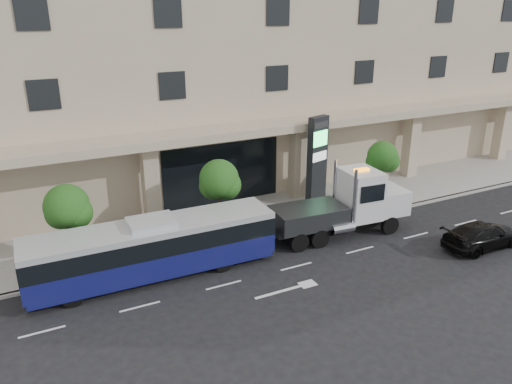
{
  "coord_description": "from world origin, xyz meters",
  "views": [
    {
      "loc": [
        -11.87,
        -20.49,
        12.41
      ],
      "look_at": [
        -0.53,
        2.0,
        2.95
      ],
      "focal_mm": 35.0,
      "sensor_mm": 36.0,
      "label": 1
    }
  ],
  "objects_px": {
    "tow_truck": "(347,206)",
    "signage_pylon": "(317,160)",
    "black_sedan": "(483,235)",
    "city_bus": "(153,247)"
  },
  "relations": [
    {
      "from": "black_sedan",
      "to": "signage_pylon",
      "type": "relative_size",
      "value": 0.83
    },
    {
      "from": "tow_truck",
      "to": "signage_pylon",
      "type": "bearing_deg",
      "value": 83.94
    },
    {
      "from": "tow_truck",
      "to": "black_sedan",
      "type": "xyz_separation_m",
      "value": [
        5.58,
        -4.79,
        -1.03
      ]
    },
    {
      "from": "tow_truck",
      "to": "signage_pylon",
      "type": "xyz_separation_m",
      "value": [
        0.83,
        4.41,
        1.37
      ]
    },
    {
      "from": "black_sedan",
      "to": "signage_pylon",
      "type": "xyz_separation_m",
      "value": [
        -4.76,
        9.19,
        2.39
      ]
    },
    {
      "from": "city_bus",
      "to": "black_sedan",
      "type": "height_order",
      "value": "city_bus"
    },
    {
      "from": "city_bus",
      "to": "tow_truck",
      "type": "xyz_separation_m",
      "value": [
        11.17,
        -0.24,
        0.2
      ]
    },
    {
      "from": "city_bus",
      "to": "signage_pylon",
      "type": "xyz_separation_m",
      "value": [
        12.0,
        4.17,
        1.56
      ]
    },
    {
      "from": "signage_pylon",
      "to": "city_bus",
      "type": "bearing_deg",
      "value": -176.77
    },
    {
      "from": "city_bus",
      "to": "signage_pylon",
      "type": "bearing_deg",
      "value": 20.16
    }
  ]
}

